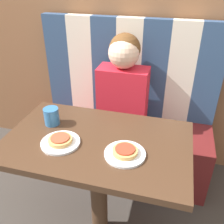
# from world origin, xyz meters

# --- Properties ---
(booth_seat) EXTENTS (1.33, 0.46, 0.45)m
(booth_seat) POSITION_xyz_m (0.00, 0.59, 0.22)
(booth_seat) COLOR #5B1919
(booth_seat) RESTS_ON ground_plane
(booth_backrest) EXTENTS (1.33, 0.07, 0.74)m
(booth_backrest) POSITION_xyz_m (0.00, 0.78, 0.82)
(booth_backrest) COLOR navy
(booth_backrest) RESTS_ON booth_seat
(dining_table) EXTENTS (0.95, 0.60, 0.72)m
(dining_table) POSITION_xyz_m (0.00, 0.00, 0.61)
(dining_table) COLOR #422B1C
(dining_table) RESTS_ON ground_plane
(person) EXTENTS (0.35, 0.23, 0.68)m
(person) POSITION_xyz_m (0.00, 0.59, 0.80)
(person) COLOR red
(person) RESTS_ON booth_seat
(plate_left) EXTENTS (0.20, 0.20, 0.01)m
(plate_left) POSITION_xyz_m (-0.16, -0.08, 0.73)
(plate_left) COLOR white
(plate_left) RESTS_ON dining_table
(plate_right) EXTENTS (0.20, 0.20, 0.01)m
(plate_right) POSITION_xyz_m (0.16, -0.08, 0.73)
(plate_right) COLOR white
(plate_right) RESTS_ON dining_table
(pizza_left) EXTENTS (0.12, 0.12, 0.03)m
(pizza_left) POSITION_xyz_m (-0.16, -0.08, 0.75)
(pizza_left) COLOR tan
(pizza_left) RESTS_ON plate_left
(pizza_right) EXTENTS (0.12, 0.12, 0.03)m
(pizza_right) POSITION_xyz_m (0.16, -0.08, 0.75)
(pizza_right) COLOR tan
(pizza_right) RESTS_ON plate_right
(drinking_cup) EXTENTS (0.08, 0.08, 0.10)m
(drinking_cup) POSITION_xyz_m (-0.29, 0.08, 0.77)
(drinking_cup) COLOR #2D669E
(drinking_cup) RESTS_ON dining_table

